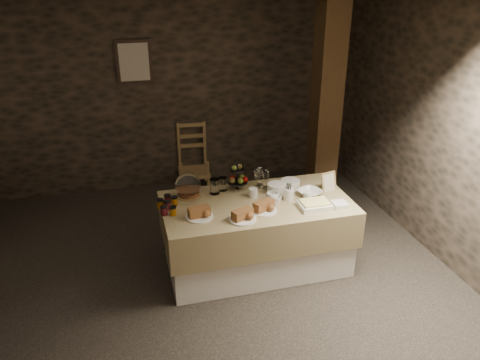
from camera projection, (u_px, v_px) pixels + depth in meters
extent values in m
cube|color=black|center=(181.00, 290.00, 4.52)|extent=(5.50, 5.00, 0.01)
cube|color=black|center=(149.00, 95.00, 6.18)|extent=(5.50, 0.02, 2.60)
cube|color=black|center=(451.00, 139.00, 4.62)|extent=(0.02, 5.00, 2.60)
cube|color=beige|center=(162.00, 4.00, 3.44)|extent=(5.50, 5.00, 0.01)
cube|color=silver|center=(256.00, 236.00, 4.78)|extent=(1.79, 0.92, 0.70)
cube|color=olive|center=(256.00, 219.00, 4.69)|extent=(1.86, 0.99, 0.38)
cube|color=olive|center=(194.00, 172.00, 6.56)|extent=(0.45, 0.44, 0.05)
cube|color=olive|center=(190.00, 136.00, 6.51)|extent=(0.40, 0.06, 0.40)
cube|color=black|center=(326.00, 109.00, 5.60)|extent=(0.30, 0.30, 2.60)
cube|color=#30221A|center=(134.00, 62.00, 5.93)|extent=(0.45, 0.03, 0.55)
cube|color=beige|center=(134.00, 62.00, 5.91)|extent=(0.37, 0.01, 0.47)
cylinder|color=white|center=(276.00, 188.00, 4.78)|extent=(0.19, 0.19, 0.10)
cylinder|color=white|center=(290.00, 184.00, 4.90)|extent=(0.20, 0.20, 0.08)
cylinder|color=white|center=(289.00, 194.00, 4.63)|extent=(0.10, 0.10, 0.12)
imported|color=white|center=(272.00, 198.00, 4.59)|extent=(0.14, 0.14, 0.10)
imported|color=white|center=(276.00, 201.00, 4.53)|extent=(0.14, 0.14, 0.10)
cylinder|color=white|center=(253.00, 193.00, 4.69)|extent=(0.09, 0.09, 0.09)
cylinder|color=white|center=(307.00, 196.00, 4.63)|extent=(0.08, 0.08, 0.09)
imported|color=white|center=(310.00, 193.00, 4.74)|extent=(0.30, 0.30, 0.06)
cylinder|color=olive|center=(188.00, 195.00, 4.73)|extent=(0.26, 0.26, 0.01)
cylinder|color=brown|center=(188.00, 192.00, 4.72)|extent=(0.22, 0.22, 0.07)
sphere|color=white|center=(188.00, 185.00, 4.69)|extent=(0.26, 0.26, 0.26)
cylinder|color=black|center=(237.00, 176.00, 4.82)|extent=(0.02, 0.02, 0.30)
cylinder|color=black|center=(237.00, 182.00, 4.85)|extent=(0.21, 0.21, 0.01)
cylinder|color=black|center=(237.00, 170.00, 4.79)|extent=(0.15, 0.15, 0.01)
sphere|color=#5D7422|center=(242.00, 177.00, 4.87)|extent=(0.06, 0.06, 0.06)
sphere|color=#820805|center=(232.00, 178.00, 4.86)|extent=(0.06, 0.06, 0.06)
sphere|color=#5D7422|center=(240.00, 181.00, 4.79)|extent=(0.06, 0.06, 0.06)
sphere|color=brown|center=(232.00, 181.00, 4.80)|extent=(0.06, 0.06, 0.06)
sphere|color=#820805|center=(245.00, 180.00, 4.82)|extent=(0.06, 0.06, 0.06)
cylinder|color=white|center=(199.00, 217.00, 4.33)|extent=(0.26, 0.26, 0.01)
cube|color=brown|center=(199.00, 212.00, 4.30)|extent=(0.21, 0.12, 0.09)
cylinder|color=white|center=(242.00, 219.00, 4.29)|extent=(0.26, 0.26, 0.01)
cube|color=brown|center=(242.00, 214.00, 4.27)|extent=(0.22, 0.16, 0.09)
cylinder|color=white|center=(263.00, 210.00, 4.44)|extent=(0.26, 0.26, 0.01)
cube|color=brown|center=(263.00, 206.00, 4.42)|extent=(0.22, 0.17, 0.09)
cylinder|color=maroon|center=(167.00, 206.00, 4.46)|extent=(0.06, 0.06, 0.07)
cylinder|color=#AA630B|center=(173.00, 211.00, 4.35)|extent=(0.06, 0.06, 0.07)
cylinder|color=maroon|center=(164.00, 211.00, 4.36)|extent=(0.06, 0.06, 0.07)
cylinder|color=#AA630B|center=(175.00, 201.00, 4.54)|extent=(0.06, 0.06, 0.07)
cylinder|color=maroon|center=(168.00, 199.00, 4.58)|extent=(0.06, 0.06, 0.07)
cylinder|color=#AA630B|center=(160.00, 204.00, 4.49)|extent=(0.06, 0.06, 0.07)
cube|color=white|center=(314.00, 205.00, 4.49)|extent=(0.30, 0.22, 0.05)
cube|color=#FEF488|center=(315.00, 202.00, 4.48)|extent=(0.26, 0.18, 0.02)
cube|color=white|center=(340.00, 204.00, 4.51)|extent=(0.14, 0.14, 0.04)
cube|color=olive|center=(329.00, 182.00, 4.82)|extent=(0.18, 0.11, 0.22)
cylinder|color=white|center=(215.00, 186.00, 4.75)|extent=(0.10, 0.10, 0.16)
cylinder|color=white|center=(223.00, 184.00, 4.83)|extent=(0.09, 0.09, 0.14)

